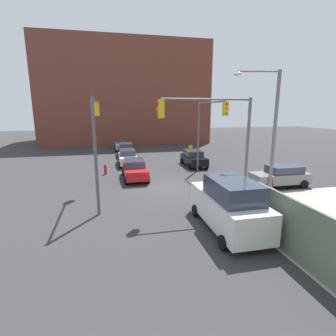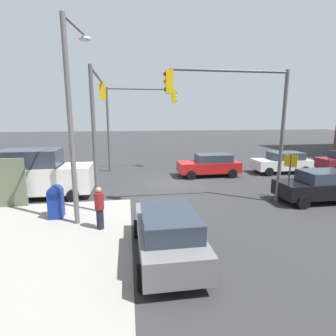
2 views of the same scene
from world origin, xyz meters
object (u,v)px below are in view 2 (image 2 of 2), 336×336
traffic_signal_nw_corner (239,110)px  traffic_signal_se_corner (135,112)px  mailbox_blue (56,201)px  sedan_red (210,165)px  street_lamp_corner (73,107)px  pedestrian_crossing (100,207)px  fire_hydrant (225,163)px  traffic_signal_ne_corner (98,110)px  van_white_delivery (38,174)px  coupe_gray (168,232)px  sedan_black (319,186)px  coupe_white (282,162)px

traffic_signal_nw_corner → traffic_signal_se_corner: 10.10m
mailbox_blue → sedan_red: (-9.06, -6.72, 0.08)m
street_lamp_corner → sedan_red: 11.41m
sedan_red → pedestrian_crossing: bearing=49.4°
traffic_signal_nw_corner → fire_hydrant: (-2.81, -8.70, -4.18)m
traffic_signal_se_corner → pedestrian_crossing: traffic_signal_se_corner is taller
traffic_signal_se_corner → mailbox_blue: (3.81, 9.50, -3.87)m
sedan_red → pedestrian_crossing: pedestrian_crossing is taller
traffic_signal_ne_corner → van_white_delivery: bearing=-8.5°
pedestrian_crossing → fire_hydrant: bearing=148.9°
street_lamp_corner → coupe_gray: size_ratio=1.83×
fire_hydrant → van_white_delivery: bearing=25.0°
traffic_signal_ne_corner → pedestrian_crossing: size_ratio=3.82×
traffic_signal_ne_corner → van_white_delivery: (3.37, -0.50, -3.37)m
mailbox_blue → street_lamp_corner: bearing=157.7°
mailbox_blue → sedan_black: size_ratio=0.35×
sedan_black → van_white_delivery: (14.49, -2.98, 0.44)m
traffic_signal_se_corner → traffic_signal_ne_corner: size_ratio=1.00×
traffic_signal_ne_corner → sedan_black: 12.01m
fire_hydrant → sedan_red: (2.14, 2.48, 0.36)m
traffic_signal_se_corner → mailbox_blue: bearing=68.2°
sedan_red → pedestrian_crossing: 10.84m
fire_hydrant → pedestrian_crossing: (9.20, 10.70, 0.40)m
fire_hydrant → van_white_delivery: (12.87, 6.00, 0.79)m
street_lamp_corner → sedan_black: (-11.76, -0.66, -3.86)m
pedestrian_crossing → street_lamp_corner: bearing=-129.0°
coupe_gray → pedestrian_crossing: (2.30, -2.48, 0.04)m
traffic_signal_ne_corner → sedan_black: bearing=167.5°
traffic_signal_ne_corner → fire_hydrant: size_ratio=6.91×
fire_hydrant → sedan_black: (-1.62, 8.98, 0.36)m
coupe_gray → pedestrian_crossing: 3.38m
traffic_signal_nw_corner → traffic_signal_ne_corner: (6.69, -2.20, -0.02)m
traffic_signal_ne_corner → mailbox_blue: 5.02m
traffic_signal_ne_corner → street_lamp_corner: (0.64, 3.13, 0.05)m
traffic_signal_ne_corner → pedestrian_crossing: (-0.30, 4.20, -3.76)m
sedan_red → van_white_delivery: size_ratio=0.82×
traffic_signal_se_corner → traffic_signal_ne_corner: (2.11, 6.80, 0.01)m
sedan_black → traffic_signal_se_corner: bearing=-45.8°
traffic_signal_nw_corner → sedan_red: size_ratio=1.46×
traffic_signal_ne_corner → sedan_red: size_ratio=1.46×
traffic_signal_nw_corner → mailbox_blue: 9.26m
mailbox_blue → fire_hydrant: size_ratio=1.52×
sedan_red → coupe_gray: same height
traffic_signal_se_corner → fire_hydrant: 8.48m
van_white_delivery → coupe_gray: bearing=129.7°
traffic_signal_se_corner → sedan_red: (-5.25, 2.78, -3.79)m
coupe_white → pedestrian_crossing: pedestrian_crossing is taller
fire_hydrant → sedan_red: 3.29m
fire_hydrant → coupe_white: size_ratio=0.22×
sedan_black → coupe_gray: 9.50m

